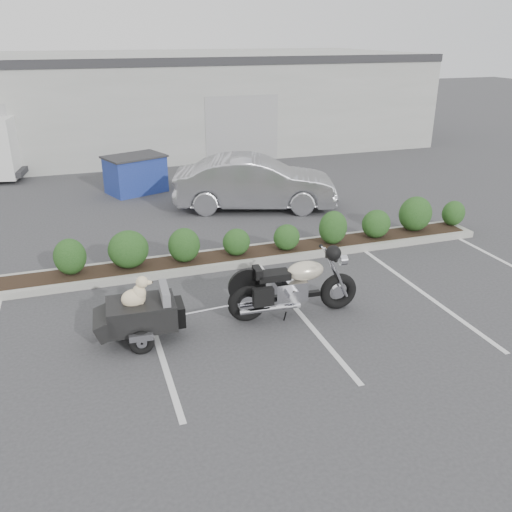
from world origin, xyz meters
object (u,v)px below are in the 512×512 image
object	(u,v)px
pet_trailer	(140,313)
sedan	(255,183)
motorcycle	(294,287)
dumpster	(136,174)

from	to	relation	value
pet_trailer	sedan	distance (m)	7.70
motorcycle	pet_trailer	world-z (taller)	motorcycle
motorcycle	pet_trailer	distance (m)	2.79
motorcycle	pet_trailer	xyz separation A→B (m)	(-2.79, 0.03, -0.07)
pet_trailer	sedan	size ratio (longest dim) A/B	0.43
dumpster	motorcycle	bearing A→B (deg)	-100.29
sedan	pet_trailer	bearing A→B (deg)	164.98
sedan	motorcycle	bearing A→B (deg)	-174.28
pet_trailer	dumpster	size ratio (longest dim) A/B	0.93
motorcycle	pet_trailer	size ratio (longest dim) A/B	1.25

